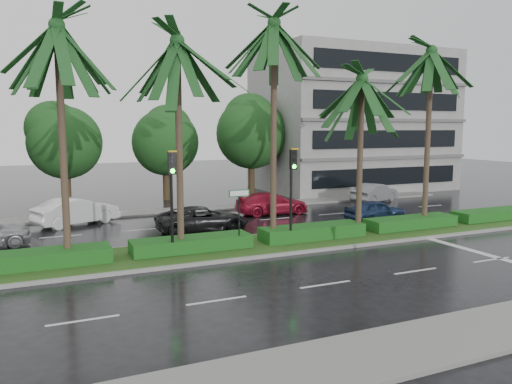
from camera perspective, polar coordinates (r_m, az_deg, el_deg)
name	(u,v)px	position (r m, az deg, el deg)	size (l,w,h in m)	color
ground	(265,252)	(22.00, 0.99, -6.87)	(120.00, 120.00, 0.00)	black
near_sidewalk	(435,341)	(13.91, 19.80, -15.72)	(40.00, 2.40, 0.12)	slate
far_sidewalk	(187,210)	(33.03, -7.86, -2.02)	(40.00, 2.00, 0.12)	slate
median	(255,245)	(22.87, -0.08, -6.12)	(36.00, 4.00, 0.15)	gray
hedge	(255,237)	(22.78, -0.08, -5.21)	(35.20, 1.40, 0.60)	#164F18
lane_markings	(329,247)	(23.06, 8.34, -6.27)	(34.00, 13.06, 0.01)	silver
palm_row	(228,61)	(21.95, -3.18, 14.69)	(26.30, 4.20, 10.67)	#433527
signal_median_left	(172,188)	(20.39, -9.59, 0.47)	(0.34, 0.42, 4.36)	black
signal_median_right	(292,182)	(22.40, 4.16, 1.16)	(0.34, 0.42, 4.36)	black
street_sign	(239,204)	(21.62, -1.94, -1.38)	(0.95, 0.09, 2.60)	black
bg_trees	(157,135)	(37.87, -11.22, 6.40)	(33.09, 5.65, 8.16)	#332317
building	(352,121)	(45.51, 10.95, 7.98)	(16.00, 10.00, 12.00)	gray
car_white	(77,211)	(29.65, -19.83, -2.07)	(4.67, 1.63, 1.54)	white
car_darkgrey	(202,219)	(26.21, -6.14, -3.09)	(4.84, 2.23, 1.34)	black
car_red	(272,203)	(31.35, 1.82, -1.31)	(4.67, 1.90, 1.35)	maroon
car_blue	(375,210)	(29.87, 13.48, -2.05)	(3.68, 1.48, 1.26)	navy
car_grey	(375,193)	(37.25, 13.41, -0.09)	(4.25, 1.48, 1.40)	slate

